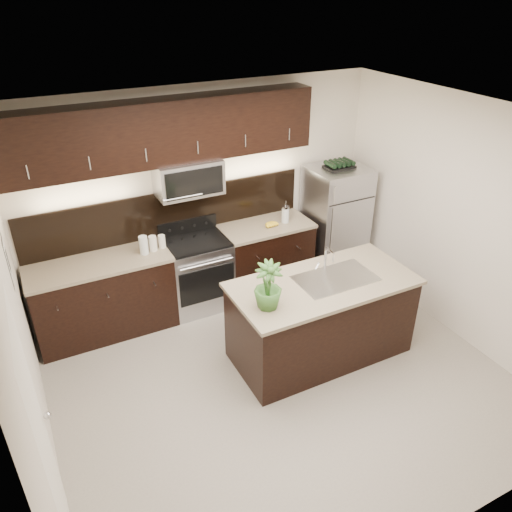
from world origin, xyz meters
The scene contains 12 objects.
ground centered at (0.00, 0.00, 0.00)m, with size 4.50×4.50×0.00m, color gray.
room_walls centered at (-0.11, -0.04, 1.70)m, with size 4.52×4.02×2.71m.
counter_run centered at (-0.46, 1.69, 0.47)m, with size 3.51×0.65×0.94m.
upper_fixtures centered at (-0.43, 1.84, 2.14)m, with size 3.49×0.40×1.66m.
island centered at (0.60, 0.19, 0.47)m, with size 1.96×0.96×0.94m.
sink_faucet centered at (0.75, 0.20, 0.96)m, with size 0.84×0.50×0.28m.
refrigerator centered at (1.75, 1.63, 0.78)m, with size 0.75×0.67×1.55m, color #B2B2B7.
wine_rack centered at (1.75, 1.63, 1.59)m, with size 0.38×0.24×0.09m.
plant centered at (-0.13, 0.06, 1.18)m, with size 0.27×0.27×0.48m, color #335E25.
canisters centered at (-0.81, 1.66, 1.04)m, with size 0.32×0.15×0.22m.
french_press centered at (0.97, 1.64, 1.05)m, with size 0.10×0.10×0.29m.
bananas centered at (0.69, 1.61, 0.97)m, with size 0.18×0.14×0.06m, color yellow.
Camera 1 is at (-2.03, -3.41, 3.72)m, focal length 35.00 mm.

